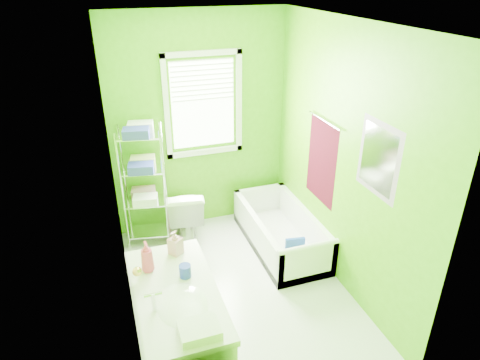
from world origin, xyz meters
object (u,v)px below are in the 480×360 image
object	(u,v)px
wire_shelf_unit	(144,174)
bathtub	(281,236)
vanity	(179,333)
toilet	(186,214)

from	to	relation	value
wire_shelf_unit	bathtub	bearing A→B (deg)	-23.75
bathtub	vanity	world-z (taller)	vanity
bathtub	vanity	xyz separation A→B (m)	(-1.47, -1.39, 0.32)
bathtub	wire_shelf_unit	size ratio (longest dim) A/B	0.99
bathtub	toilet	size ratio (longest dim) A/B	1.97
vanity	wire_shelf_unit	distance (m)	2.07
bathtub	vanity	bearing A→B (deg)	-136.62
bathtub	toilet	distance (m)	1.15
vanity	wire_shelf_unit	xyz separation A→B (m)	(0.04, 2.02, 0.42)
toilet	vanity	size ratio (longest dim) A/B	0.62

